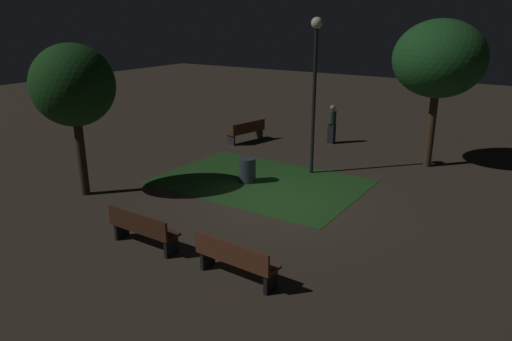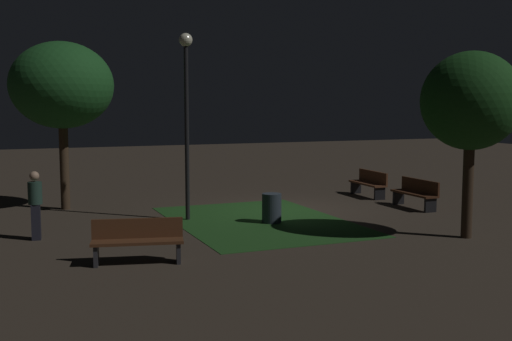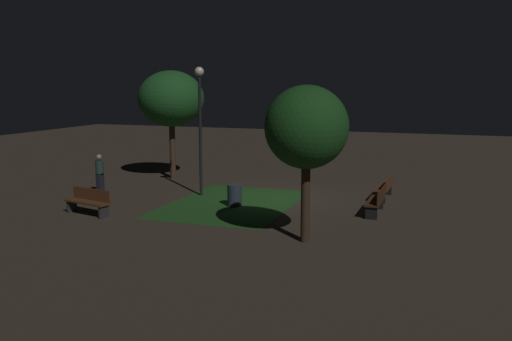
% 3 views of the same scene
% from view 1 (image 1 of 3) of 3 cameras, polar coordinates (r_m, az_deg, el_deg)
% --- Properties ---
extents(ground_plane, '(60.00, 60.00, 0.00)m').
position_cam_1_polar(ground_plane, '(13.39, 2.71, -4.14)').
color(ground_plane, '#3D3328').
extents(grass_lawn, '(6.35, 4.41, 0.01)m').
position_cam_1_polar(grass_lawn, '(15.16, 0.52, -1.38)').
color(grass_lawn, '#23511E').
rests_on(grass_lawn, ground).
extents(bench_corner, '(1.80, 0.50, 0.88)m').
position_cam_1_polar(bench_corner, '(11.13, -13.54, -6.77)').
color(bench_corner, '#422314').
rests_on(bench_corner, ground).
extents(bench_front_right, '(1.82, 0.56, 0.88)m').
position_cam_1_polar(bench_front_right, '(9.57, -2.52, -10.55)').
color(bench_front_right, brown).
rests_on(bench_front_right, ground).
extents(bench_front_left, '(0.87, 1.86, 0.88)m').
position_cam_1_polar(bench_front_left, '(19.89, -1.12, 4.80)').
color(bench_front_left, '#512D19').
rests_on(bench_front_left, ground).
extents(tree_back_left, '(2.31, 2.31, 4.38)m').
position_cam_1_polar(tree_back_left, '(14.28, -21.16, 9.46)').
color(tree_back_left, '#38281C').
rests_on(tree_back_left, ground).
extents(tree_back_right, '(3.03, 3.03, 5.00)m').
position_cam_1_polar(tree_back_right, '(17.16, 21.19, 12.37)').
color(tree_back_right, '#423021').
rests_on(tree_back_right, ground).
extents(lamp_post_plaza_east, '(0.36, 0.36, 5.04)m').
position_cam_1_polar(lamp_post_plaza_east, '(15.43, 7.12, 11.70)').
color(lamp_post_plaza_east, black).
rests_on(lamp_post_plaza_east, ground).
extents(trash_bin, '(0.52, 0.52, 0.79)m').
position_cam_1_polar(trash_bin, '(15.04, -1.03, 0.03)').
color(trash_bin, '#2D3842').
rests_on(trash_bin, ground).
extents(pedestrian, '(0.32, 0.32, 1.61)m').
position_cam_1_polar(pedestrian, '(19.85, 9.14, 5.65)').
color(pedestrian, black).
rests_on(pedestrian, ground).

